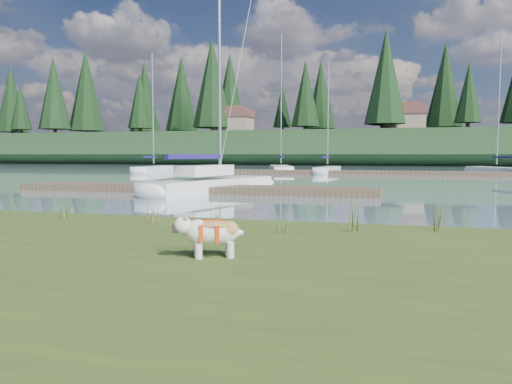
% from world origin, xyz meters
% --- Properties ---
extents(ground, '(200.00, 200.00, 0.00)m').
position_xyz_m(ground, '(0.00, 30.00, 0.00)').
color(ground, '#7F9AAB').
rests_on(ground, ground).
extents(bank, '(60.00, 9.00, 0.35)m').
position_xyz_m(bank, '(0.00, -6.00, 0.17)').
color(bank, '#35491A').
rests_on(bank, ground).
extents(ridge, '(200.00, 20.00, 5.00)m').
position_xyz_m(ridge, '(0.00, 73.00, 2.50)').
color(ridge, '#1A3117').
rests_on(ridge, ground).
extents(bulldog, '(0.89, 0.61, 0.52)m').
position_xyz_m(bulldog, '(2.24, -5.12, 0.68)').
color(bulldog, silver).
rests_on(bulldog, bank).
extents(sailboat_main, '(4.10, 8.52, 12.14)m').
position_xyz_m(sailboat_main, '(-3.06, 10.01, 0.42)').
color(sailboat_main, silver).
rests_on(sailboat_main, ground).
extents(dock_near, '(16.00, 2.00, 0.30)m').
position_xyz_m(dock_near, '(-4.00, 9.00, 0.15)').
color(dock_near, '#4C3D2C').
rests_on(dock_near, ground).
extents(dock_far, '(26.00, 2.20, 0.30)m').
position_xyz_m(dock_far, '(2.00, 30.00, 0.15)').
color(dock_far, '#4C3D2C').
rests_on(dock_far, ground).
extents(sailboat_bg_0, '(1.88, 7.38, 10.67)m').
position_xyz_m(sailboat_bg_0, '(-16.32, 30.21, 0.32)').
color(sailboat_bg_0, silver).
rests_on(sailboat_bg_0, ground).
extents(sailboat_bg_1, '(4.09, 8.70, 12.73)m').
position_xyz_m(sailboat_bg_1, '(-5.92, 35.15, 0.33)').
color(sailboat_bg_1, silver).
rests_on(sailboat_bg_1, ground).
extents(sailboat_bg_2, '(1.76, 6.20, 9.40)m').
position_xyz_m(sailboat_bg_2, '(-0.94, 31.98, 0.33)').
color(sailboat_bg_2, silver).
rests_on(sailboat_bg_2, ground).
extents(sailboat_bg_3, '(4.40, 7.73, 11.41)m').
position_xyz_m(sailboat_bg_3, '(12.38, 34.65, 0.32)').
color(sailboat_bg_3, silver).
rests_on(sailboat_bg_3, ground).
extents(weed_0, '(0.17, 0.14, 0.53)m').
position_xyz_m(weed_0, '(0.10, -2.55, 0.57)').
color(weed_0, '#475B23').
rests_on(weed_0, bank).
extents(weed_1, '(0.17, 0.14, 0.51)m').
position_xyz_m(weed_1, '(1.35, -2.55, 0.56)').
color(weed_1, '#475B23').
rests_on(weed_1, bank).
extents(weed_2, '(0.17, 0.14, 0.76)m').
position_xyz_m(weed_2, '(3.88, -2.55, 0.67)').
color(weed_2, '#475B23').
rests_on(weed_2, bank).
extents(weed_3, '(0.17, 0.14, 0.65)m').
position_xyz_m(weed_3, '(-2.03, -2.29, 0.62)').
color(weed_3, '#475B23').
rests_on(weed_3, bank).
extents(weed_4, '(0.17, 0.14, 0.38)m').
position_xyz_m(weed_4, '(2.70, -2.99, 0.51)').
color(weed_4, '#475B23').
rests_on(weed_4, bank).
extents(weed_5, '(0.17, 0.14, 0.68)m').
position_xyz_m(weed_5, '(5.18, -2.14, 0.63)').
color(weed_5, '#475B23').
rests_on(weed_5, bank).
extents(mud_lip, '(60.00, 0.50, 0.14)m').
position_xyz_m(mud_lip, '(0.00, -1.60, 0.07)').
color(mud_lip, '#33281C').
rests_on(mud_lip, ground).
extents(conifer_0, '(5.72, 5.72, 14.15)m').
position_xyz_m(conifer_0, '(-55.00, 67.00, 12.64)').
color(conifer_0, '#382619').
rests_on(conifer_0, ridge).
extents(conifer_1, '(4.40, 4.40, 11.30)m').
position_xyz_m(conifer_1, '(-40.00, 71.00, 11.28)').
color(conifer_1, '#382619').
rests_on(conifer_1, ridge).
extents(conifer_2, '(6.60, 6.60, 16.05)m').
position_xyz_m(conifer_2, '(-25.00, 68.00, 13.54)').
color(conifer_2, '#382619').
rests_on(conifer_2, ridge).
extents(conifer_3, '(4.84, 4.84, 12.25)m').
position_xyz_m(conifer_3, '(-10.00, 72.00, 11.74)').
color(conifer_3, '#382619').
rests_on(conifer_3, ridge).
extents(conifer_4, '(6.16, 6.16, 15.10)m').
position_xyz_m(conifer_4, '(3.00, 66.00, 13.09)').
color(conifer_4, '#382619').
rests_on(conifer_4, ridge).
extents(conifer_5, '(3.96, 3.96, 10.35)m').
position_xyz_m(conifer_5, '(15.00, 70.00, 10.83)').
color(conifer_5, '#382619').
rests_on(conifer_5, ridge).
extents(house_0, '(6.30, 5.30, 4.65)m').
position_xyz_m(house_0, '(-22.00, 70.00, 7.31)').
color(house_0, gray).
rests_on(house_0, ridge).
extents(house_1, '(6.30, 5.30, 4.65)m').
position_xyz_m(house_1, '(6.00, 71.00, 7.31)').
color(house_1, gray).
rests_on(house_1, ridge).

